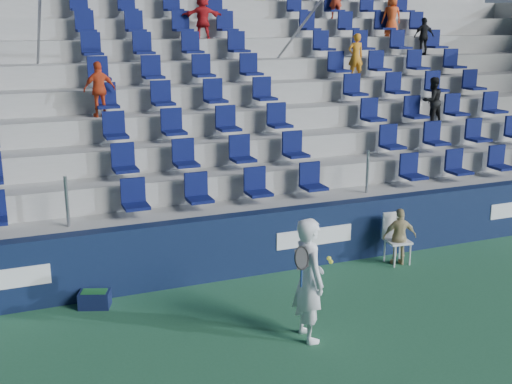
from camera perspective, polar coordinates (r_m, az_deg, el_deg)
ground at (r=9.67m, az=5.26°, el=-14.00°), size 70.00×70.00×0.00m
sponsor_wall at (r=12.05m, az=-1.50°, el=-4.74°), size 24.00×0.32×1.20m
grandstand at (r=16.41m, az=-7.80°, el=6.01°), size 24.00×8.17×6.63m
tennis_player at (r=9.64m, az=4.73°, el=-7.75°), size 0.69×0.71×1.91m
line_judge_chair at (r=13.02m, az=12.27°, el=-3.69°), size 0.48×0.50×1.00m
line_judge at (r=12.90m, az=12.65°, el=-3.90°), size 0.72×0.45×1.14m
ball_bin at (r=11.26m, az=-14.15°, el=-9.16°), size 0.59×0.49×0.29m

